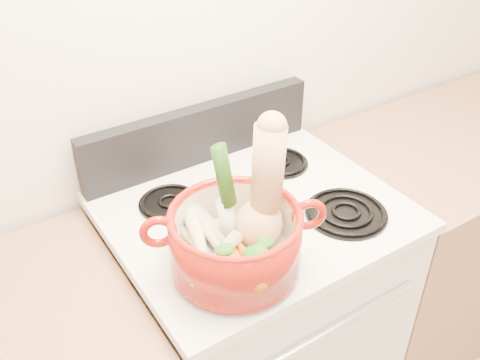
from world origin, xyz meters
TOP-DOWN VIEW (x-y plane):
  - wall_back at (0.00, 1.75)m, footprint 3.50×0.02m
  - stove_body at (0.00, 1.40)m, footprint 0.76×0.65m
  - cooktop at (0.00, 1.40)m, footprint 0.78×0.67m
  - control_backsplash at (0.00, 1.70)m, footprint 0.76×0.05m
  - oven_handle at (0.00, 1.06)m, footprint 0.60×0.02m
  - counter_right at (1.07, 1.40)m, footprint 1.36×0.65m
  - burner_front_left at (-0.19, 1.24)m, footprint 0.22×0.22m
  - burner_front_right at (0.19, 1.24)m, footprint 0.22×0.22m
  - burner_back_left at (-0.19, 1.54)m, footprint 0.17×0.17m
  - burner_back_right at (0.19, 1.54)m, footprint 0.17×0.17m
  - dutch_oven at (-0.18, 1.22)m, footprint 0.40×0.40m
  - pot_handle_left at (-0.33, 1.29)m, footprint 0.09×0.05m
  - pot_handle_right at (-0.02, 1.16)m, footprint 0.09×0.05m
  - squash at (-0.09, 1.23)m, footprint 0.19×0.18m
  - leek at (-0.17, 1.27)m, footprint 0.07×0.10m
  - ginger at (-0.17, 1.30)m, footprint 0.10×0.08m
  - parsnip_0 at (-0.24, 1.28)m, footprint 0.08×0.22m
  - parsnip_1 at (-0.25, 1.26)m, footprint 0.14×0.21m
  - parsnip_2 at (-0.19, 1.27)m, footprint 0.05×0.19m
  - parsnip_3 at (-0.24, 1.20)m, footprint 0.17×0.10m
  - parsnip_4 at (-0.25, 1.26)m, footprint 0.11×0.24m
  - parsnip_5 at (-0.22, 1.26)m, footprint 0.06×0.21m
  - carrot_0 at (-0.19, 1.18)m, footprint 0.07×0.18m
  - carrot_1 at (-0.20, 1.20)m, footprint 0.13×0.14m
  - carrot_2 at (-0.17, 1.19)m, footprint 0.03×0.16m
  - carrot_3 at (-0.19, 1.15)m, footprint 0.07×0.16m

SIDE VIEW (x-z plane):
  - counter_right at x=1.07m, z-range 0.00..0.90m
  - stove_body at x=0.00m, z-range 0.00..0.92m
  - oven_handle at x=0.00m, z-range 0.77..0.79m
  - cooktop at x=0.00m, z-range 0.92..0.95m
  - burner_front_left at x=-0.19m, z-range 0.95..0.97m
  - burner_front_right at x=0.19m, z-range 0.95..0.97m
  - burner_back_left at x=-0.19m, z-range 0.95..0.97m
  - burner_back_right at x=0.19m, z-range 0.95..0.97m
  - carrot_0 at x=-0.19m, z-range 1.00..1.05m
  - parsnip_0 at x=-0.24m, z-range 0.99..1.05m
  - ginger at x=-0.17m, z-range 1.00..1.04m
  - carrot_1 at x=-0.20m, z-range 1.00..1.05m
  - carrot_2 at x=-0.17m, z-range 1.01..1.05m
  - parsnip_1 at x=-0.25m, z-range 1.00..1.06m
  - carrot_3 at x=-0.19m, z-range 1.01..1.06m
  - parsnip_2 at x=-0.19m, z-range 1.01..1.06m
  - parsnip_3 at x=-0.24m, z-range 1.01..1.07m
  - control_backsplash at x=0.00m, z-range 0.95..1.13m
  - dutch_oven at x=-0.18m, z-range 0.97..1.12m
  - parsnip_4 at x=-0.25m, z-range 1.02..1.08m
  - parsnip_5 at x=-0.22m, z-range 1.02..1.08m
  - pot_handle_left at x=-0.33m, z-range 1.05..1.14m
  - pot_handle_right at x=-0.02m, z-range 1.05..1.14m
  - leek at x=-0.17m, z-range 1.00..1.27m
  - squash at x=-0.09m, z-range 0.99..1.31m
  - wall_back at x=0.00m, z-range 0.00..2.60m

